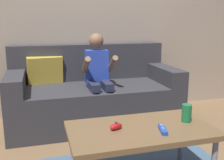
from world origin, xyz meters
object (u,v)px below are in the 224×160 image
Objects in this scene: couch at (93,95)px; nunchuk_red at (116,126)px; person_seated_on_couch at (99,75)px; soda_can at (187,113)px; coffee_table at (141,133)px; game_remote_blue_near_edge at (163,129)px.

nunchuk_red is at bearing -94.91° from couch.
person_seated_on_couch is 1.13m from soda_can.
game_remote_blue_near_edge reaches higher than coffee_table.
person_seated_on_couch reaches higher than coffee_table.
coffee_table is 0.35m from soda_can.
couch reaches higher than game_remote_blue_near_edge.
coffee_table is (0.06, -1.26, 0.08)m from couch.
couch is at bearing 97.05° from game_remote_blue_near_edge.
game_remote_blue_near_edge is at bearing -21.02° from nunchuk_red.
soda_can is (0.34, 0.02, 0.10)m from coffee_table.
couch is 17.77× the size of nunchuk_red.
person_seated_on_couch is 6.74× the size of game_remote_blue_near_edge.
coffee_table is 9.39× the size of nunchuk_red.
nunchuk_red is 0.82× the size of soda_can.
couch reaches higher than nunchuk_red.
soda_can is (0.37, -1.06, -0.07)m from person_seated_on_couch.
coffee_table is at bearing -87.43° from couch.
soda_can is (0.50, -0.00, 0.04)m from nunchuk_red.
couch is 1.89× the size of coffee_table.
person_seated_on_couch is 1.08m from nunchuk_red.
soda_can reaches higher than coffee_table.
game_remote_blue_near_edge is at bearing -82.95° from couch.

